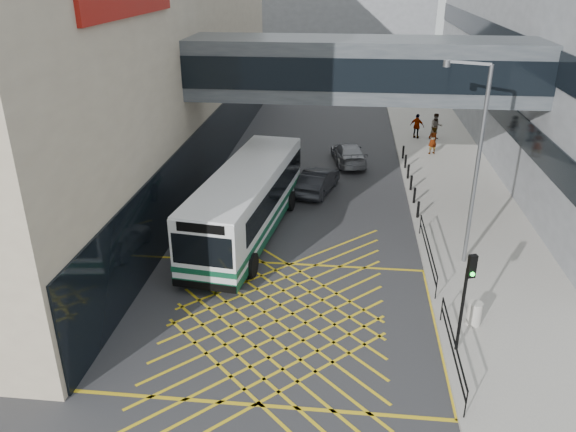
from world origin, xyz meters
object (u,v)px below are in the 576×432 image
(car_silver, at_px, (349,153))
(pedestrian_c, at_px, (417,126))
(car_white, at_px, (206,243))
(pedestrian_b, at_px, (436,126))
(bus, at_px, (248,200))
(car_dark, at_px, (318,181))
(traffic_light, at_px, (467,289))
(street_lamp, at_px, (474,155))
(litter_bin, at_px, (474,313))
(pedestrian_a, at_px, (433,141))

(car_silver, bearing_deg, pedestrian_c, -140.12)
(car_white, height_order, pedestrian_b, pedestrian_b)
(bus, relative_size, car_white, 3.08)
(car_white, xyz_separation_m, car_dark, (4.65, 8.57, 0.08))
(traffic_light, distance_m, pedestrian_c, 26.59)
(pedestrian_b, relative_size, pedestrian_c, 1.05)
(bus, relative_size, car_dark, 2.68)
(car_dark, xyz_separation_m, traffic_light, (5.74, -14.75, 1.91))
(street_lamp, height_order, pedestrian_b, street_lamp)
(car_silver, bearing_deg, litter_bin, 94.18)
(bus, bearing_deg, car_white, -114.09)
(traffic_light, height_order, street_lamp, street_lamp)
(bus, distance_m, pedestrian_c, 20.41)
(car_white, relative_size, street_lamp, 0.46)
(car_silver, bearing_deg, car_dark, 62.26)
(car_white, bearing_deg, pedestrian_c, -125.41)
(car_silver, bearing_deg, pedestrian_a, -169.02)
(car_silver, relative_size, litter_bin, 5.17)
(street_lamp, bearing_deg, car_white, -156.09)
(litter_bin, distance_m, pedestrian_a, 20.95)
(pedestrian_c, bearing_deg, pedestrian_a, 124.30)
(traffic_light, xyz_separation_m, pedestrian_c, (1.18, 26.52, -1.54))
(car_silver, bearing_deg, pedestrian_b, -147.53)
(car_white, relative_size, car_silver, 0.85)
(car_dark, distance_m, litter_bin, 14.61)
(street_lamp, xyz_separation_m, litter_bin, (-0.34, -5.03, -4.52))
(car_dark, distance_m, pedestrian_b, 14.33)
(car_silver, distance_m, pedestrian_c, 8.04)
(litter_bin, distance_m, pedestrian_c, 24.82)
(pedestrian_a, bearing_deg, litter_bin, 57.33)
(car_white, distance_m, pedestrian_c, 23.40)
(bus, bearing_deg, pedestrian_b, 64.11)
(car_white, bearing_deg, bus, -126.89)
(car_white, relative_size, pedestrian_c, 2.16)
(pedestrian_c, bearing_deg, car_white, 84.59)
(pedestrian_a, bearing_deg, traffic_light, 55.44)
(street_lamp, height_order, litter_bin, street_lamp)
(car_silver, relative_size, pedestrian_c, 2.54)
(bus, distance_m, pedestrian_a, 17.54)
(pedestrian_a, bearing_deg, car_dark, 16.16)
(pedestrian_a, bearing_deg, bus, 22.50)
(car_dark, relative_size, street_lamp, 0.53)
(car_dark, height_order, pedestrian_c, pedestrian_c)
(car_dark, xyz_separation_m, car_silver, (1.77, 5.60, 0.01))
(car_dark, distance_m, pedestrian_a, 10.95)
(bus, bearing_deg, pedestrian_a, 59.35)
(litter_bin, xyz_separation_m, pedestrian_c, (0.34, 24.82, 0.47))
(car_silver, height_order, pedestrian_c, pedestrian_c)
(bus, distance_m, street_lamp, 10.73)
(street_lamp, xyz_separation_m, pedestrian_b, (1.41, 19.68, -4.00))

